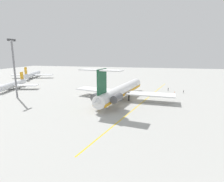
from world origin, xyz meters
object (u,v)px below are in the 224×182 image
object	(u,v)px
light_mast	(14,66)
airliner_mid_right	(12,85)
ground_crew_near_nose	(168,89)
safety_cone_wingtip	(175,92)
safety_cone_nose	(101,85)
airliner_far_right	(33,74)
main_jetliner	(121,91)
ground_crew_near_tail	(184,91)

from	to	relation	value
light_mast	airliner_mid_right	bearing A→B (deg)	45.41
ground_crew_near_nose	safety_cone_wingtip	size ratio (longest dim) A/B	3.11
ground_crew_near_nose	safety_cone_nose	size ratio (longest dim) A/B	3.11
airliner_far_right	main_jetliner	bearing A→B (deg)	-140.98
airliner_far_right	light_mast	xyz separation A→B (m)	(-56.96, -33.64, 10.39)
ground_crew_near_tail	safety_cone_wingtip	distance (m)	4.05
airliner_far_right	light_mast	size ratio (longest dim) A/B	1.24
main_jetliner	ground_crew_near_nose	distance (m)	29.54
ground_crew_near_tail	safety_cone_nose	world-z (taller)	ground_crew_near_tail
safety_cone_wingtip	safety_cone_nose	bearing A→B (deg)	75.41
main_jetliner	light_mast	bearing A→B (deg)	108.68
safety_cone_nose	light_mast	distance (m)	45.97
airliner_far_right	ground_crew_near_nose	distance (m)	99.26
main_jetliner	light_mast	size ratio (longest dim) A/B	1.96
airliner_far_right	ground_crew_near_nose	xyz separation A→B (m)	(-28.33, -95.12, -1.52)
main_jetliner	ground_crew_near_nose	xyz separation A→B (m)	(22.20, -19.30, -2.61)
main_jetliner	airliner_far_right	distance (m)	91.12
main_jetliner	airliner_mid_right	bearing A→B (deg)	91.04
safety_cone_nose	ground_crew_near_tail	bearing A→B (deg)	-105.15
airliner_far_right	ground_crew_near_tail	distance (m)	106.66
safety_cone_nose	safety_cone_wingtip	size ratio (longest dim) A/B	1.00
ground_crew_near_nose	safety_cone_wingtip	distance (m)	3.82
airliner_mid_right	safety_cone_nose	world-z (taller)	airliner_mid_right
ground_crew_near_tail	safety_cone_wingtip	size ratio (longest dim) A/B	2.98
main_jetliner	light_mast	xyz separation A→B (m)	(-6.42, 42.18, 9.31)
airliner_far_right	safety_cone_wingtip	world-z (taller)	airliner_far_right
safety_cone_wingtip	ground_crew_near_tail	bearing A→B (deg)	-110.85
airliner_mid_right	light_mast	distance (m)	24.67
ground_crew_near_nose	ground_crew_near_tail	size ratio (longest dim) A/B	1.04
ground_crew_near_nose	safety_cone_nose	xyz separation A→B (m)	(7.81, 36.51, -0.81)
main_jetliner	safety_cone_wingtip	world-z (taller)	main_jetliner
ground_crew_near_tail	light_mast	size ratio (longest dim) A/B	0.07
airliner_mid_right	safety_cone_wingtip	bearing A→B (deg)	84.26
safety_cone_nose	light_mast	xyz separation A→B (m)	(-36.43, 24.98, 12.73)
main_jetliner	safety_cone_nose	xyz separation A→B (m)	(30.01, 17.20, -3.42)
airliner_far_right	safety_cone_nose	distance (m)	62.15
airliner_far_right	light_mast	distance (m)	66.96
safety_cone_nose	airliner_far_right	bearing A→B (deg)	70.70
ground_crew_near_tail	safety_cone_nose	distance (m)	44.61
airliner_mid_right	ground_crew_near_tail	distance (m)	84.36
main_jetliner	safety_cone_nose	bearing A→B (deg)	39.84
ground_crew_near_nose	safety_cone_wingtip	world-z (taller)	ground_crew_near_nose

